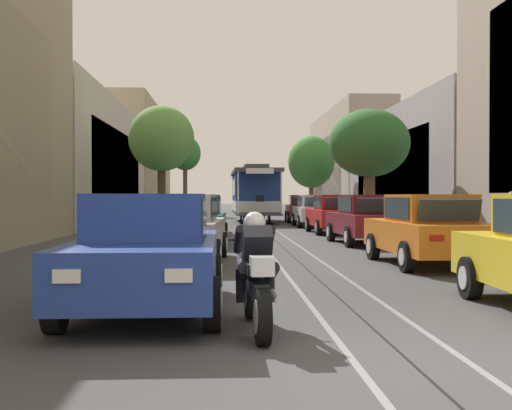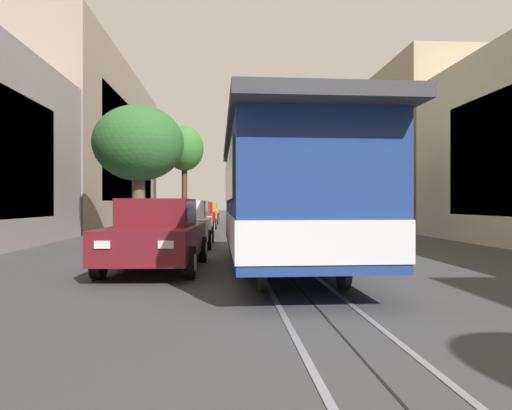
{
  "view_description": "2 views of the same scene",
  "coord_description": "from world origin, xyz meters",
  "px_view_note": "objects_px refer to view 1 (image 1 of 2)",
  "views": [
    {
      "loc": [
        -1.73,
        -5.49,
        1.56
      ],
      "look_at": [
        -0.21,
        26.39,
        1.09
      ],
      "focal_mm": 45.76,
      "sensor_mm": 36.0,
      "label": 1
    },
    {
      "loc": [
        1.3,
        42.67,
        1.47
      ],
      "look_at": [
        -0.54,
        15.65,
        1.4
      ],
      "focal_mm": 32.35,
      "sensor_mm": 36.0,
      "label": 2
    }
  ],
  "objects_px": {
    "parked_car_teal_fourth_left": "(198,214)",
    "street_tree_kerb_left_mid": "(185,154)",
    "parked_car_red_fourth_right": "(335,214)",
    "parked_car_teal_mid_left": "(196,219)",
    "street_tree_kerb_left_second": "(161,139)",
    "parked_car_maroon_mid_right": "(367,219)",
    "pedestrian_on_left_pavement": "(512,216)",
    "parked_car_silver_second_left": "(181,228)",
    "motorcycle_with_rider": "(256,275)",
    "parked_car_blue_near_left": "(148,252)",
    "parked_car_maroon_sixth_right": "(303,208)",
    "street_tree_kerb_right_second": "(369,144)",
    "parked_car_white_fifth_right": "(315,211)",
    "fire_hydrant": "(493,247)",
    "parked_car_orange_second_right": "(428,229)",
    "cable_car_trolley": "(254,194)"
  },
  "relations": [
    {
      "from": "parked_car_blue_near_left",
      "to": "parked_car_maroon_mid_right",
      "type": "bearing_deg",
      "value": 64.82
    },
    {
      "from": "parked_car_silver_second_left",
      "to": "parked_car_white_fifth_right",
      "type": "distance_m",
      "value": 17.72
    },
    {
      "from": "parked_car_orange_second_right",
      "to": "pedestrian_on_left_pavement",
      "type": "xyz_separation_m",
      "value": [
        3.82,
        4.25,
        0.15
      ]
    },
    {
      "from": "street_tree_kerb_left_second",
      "to": "pedestrian_on_left_pavement",
      "type": "xyz_separation_m",
      "value": [
        11.18,
        -10.91,
        -3.12
      ]
    },
    {
      "from": "parked_car_white_fifth_right",
      "to": "motorcycle_with_rider",
      "type": "distance_m",
      "value": 24.94
    },
    {
      "from": "street_tree_kerb_right_second",
      "to": "parked_car_teal_fourth_left",
      "type": "bearing_deg",
      "value": -162.44
    },
    {
      "from": "parked_car_maroon_mid_right",
      "to": "street_tree_kerb_left_mid",
      "type": "xyz_separation_m",
      "value": [
        -7.58,
        29.4,
        3.89
      ]
    },
    {
      "from": "parked_car_red_fourth_right",
      "to": "parked_car_silver_second_left",
      "type": "bearing_deg",
      "value": -115.89
    },
    {
      "from": "parked_car_white_fifth_right",
      "to": "fire_hydrant",
      "type": "height_order",
      "value": "parked_car_white_fifth_right"
    },
    {
      "from": "parked_car_white_fifth_right",
      "to": "street_tree_kerb_left_second",
      "type": "height_order",
      "value": "street_tree_kerb_left_second"
    },
    {
      "from": "cable_car_trolley",
      "to": "pedestrian_on_left_pavement",
      "type": "distance_m",
      "value": 20.86
    },
    {
      "from": "parked_car_teal_fourth_left",
      "to": "street_tree_kerb_left_second",
      "type": "distance_m",
      "value": 4.57
    },
    {
      "from": "parked_car_white_fifth_right",
      "to": "street_tree_kerb_right_second",
      "type": "relative_size",
      "value": 0.8
    },
    {
      "from": "fire_hydrant",
      "to": "parked_car_teal_fourth_left",
      "type": "bearing_deg",
      "value": 118.78
    },
    {
      "from": "street_tree_kerb_left_second",
      "to": "motorcycle_with_rider",
      "type": "height_order",
      "value": "street_tree_kerb_left_second"
    },
    {
      "from": "cable_car_trolley",
      "to": "pedestrian_on_left_pavement",
      "type": "bearing_deg",
      "value": -71.55
    },
    {
      "from": "street_tree_kerb_left_mid",
      "to": "fire_hydrant",
      "type": "distance_m",
      "value": 37.34
    },
    {
      "from": "cable_car_trolley",
      "to": "street_tree_kerb_left_mid",
      "type": "bearing_deg",
      "value": 112.16
    },
    {
      "from": "parked_car_maroon_mid_right",
      "to": "motorcycle_with_rider",
      "type": "bearing_deg",
      "value": -107.57
    },
    {
      "from": "street_tree_kerb_right_second",
      "to": "parked_car_red_fourth_right",
      "type": "bearing_deg",
      "value": -126.92
    },
    {
      "from": "parked_car_silver_second_left",
      "to": "street_tree_kerb_right_second",
      "type": "xyz_separation_m",
      "value": [
        7.53,
        14.03,
        3.08
      ]
    },
    {
      "from": "parked_car_teal_fourth_left",
      "to": "motorcycle_with_rider",
      "type": "bearing_deg",
      "value": -85.66
    },
    {
      "from": "parked_car_silver_second_left",
      "to": "parked_car_maroon_mid_right",
      "type": "bearing_deg",
      "value": 44.67
    },
    {
      "from": "parked_car_maroon_sixth_right",
      "to": "parked_car_blue_near_left",
      "type": "bearing_deg",
      "value": -100.88
    },
    {
      "from": "street_tree_kerb_left_second",
      "to": "street_tree_kerb_left_mid",
      "type": "height_order",
      "value": "street_tree_kerb_left_mid"
    },
    {
      "from": "parked_car_red_fourth_right",
      "to": "pedestrian_on_left_pavement",
      "type": "relative_size",
      "value": 2.62
    },
    {
      "from": "parked_car_blue_near_left",
      "to": "parked_car_maroon_mid_right",
      "type": "height_order",
      "value": "same"
    },
    {
      "from": "parked_car_red_fourth_right",
      "to": "pedestrian_on_left_pavement",
      "type": "distance_m",
      "value": 8.82
    },
    {
      "from": "parked_car_blue_near_left",
      "to": "parked_car_red_fourth_right",
      "type": "relative_size",
      "value": 0.99
    },
    {
      "from": "parked_car_teal_fourth_left",
      "to": "street_tree_kerb_left_mid",
      "type": "bearing_deg",
      "value": 94.73
    },
    {
      "from": "parked_car_maroon_sixth_right",
      "to": "motorcycle_with_rider",
      "type": "bearing_deg",
      "value": -97.85
    },
    {
      "from": "parked_car_silver_second_left",
      "to": "fire_hydrant",
      "type": "height_order",
      "value": "parked_car_silver_second_left"
    },
    {
      "from": "parked_car_orange_second_right",
      "to": "parked_car_red_fourth_right",
      "type": "xyz_separation_m",
      "value": [
        -0.02,
        12.2,
        0.0
      ]
    },
    {
      "from": "parked_car_maroon_mid_right",
      "to": "street_tree_kerb_left_second",
      "type": "distance_m",
      "value": 11.96
    },
    {
      "from": "parked_car_teal_fourth_left",
      "to": "street_tree_kerb_right_second",
      "type": "distance_m",
      "value": 8.58
    },
    {
      "from": "street_tree_kerb_left_mid",
      "to": "motorcycle_with_rider",
      "type": "bearing_deg",
      "value": -85.44
    },
    {
      "from": "parked_car_red_fourth_right",
      "to": "motorcycle_with_rider",
      "type": "relative_size",
      "value": 2.21
    },
    {
      "from": "cable_car_trolley",
      "to": "motorcycle_with_rider",
      "type": "bearing_deg",
      "value": -92.55
    },
    {
      "from": "parked_car_red_fourth_right",
      "to": "street_tree_kerb_left_mid",
      "type": "xyz_separation_m",
      "value": [
        -7.53,
        23.55,
        3.89
      ]
    },
    {
      "from": "parked_car_blue_near_left",
      "to": "parked_car_maroon_mid_right",
      "type": "distance_m",
      "value": 13.09
    },
    {
      "from": "parked_car_silver_second_left",
      "to": "parked_car_orange_second_right",
      "type": "distance_m",
      "value": 5.58
    },
    {
      "from": "street_tree_kerb_right_second",
      "to": "pedestrian_on_left_pavement",
      "type": "relative_size",
      "value": 3.27
    },
    {
      "from": "parked_car_teal_mid_left",
      "to": "street_tree_kerb_left_mid",
      "type": "height_order",
      "value": "street_tree_kerb_left_mid"
    },
    {
      "from": "parked_car_orange_second_right",
      "to": "fire_hydrant",
      "type": "xyz_separation_m",
      "value": [
        1.37,
        -0.25,
        -0.38
      ]
    },
    {
      "from": "pedestrian_on_left_pavement",
      "to": "fire_hydrant",
      "type": "relative_size",
      "value": 1.99
    },
    {
      "from": "parked_car_maroon_sixth_right",
      "to": "parked_car_orange_second_right",
      "type": "bearing_deg",
      "value": -90.06
    },
    {
      "from": "parked_car_red_fourth_right",
      "to": "street_tree_kerb_left_mid",
      "type": "distance_m",
      "value": 25.04
    },
    {
      "from": "parked_car_blue_near_left",
      "to": "parked_car_maroon_sixth_right",
      "type": "bearing_deg",
      "value": 79.12
    },
    {
      "from": "fire_hydrant",
      "to": "parked_car_maroon_sixth_right",
      "type": "bearing_deg",
      "value": 93.26
    },
    {
      "from": "parked_car_maroon_sixth_right",
      "to": "motorcycle_with_rider",
      "type": "height_order",
      "value": "parked_car_maroon_sixth_right"
    }
  ]
}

